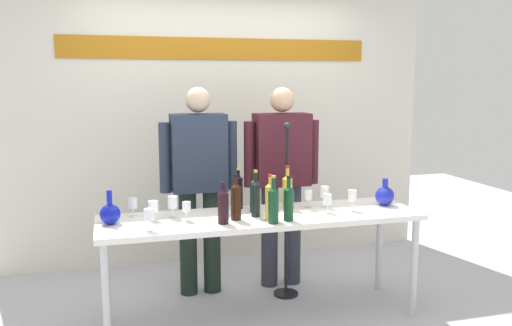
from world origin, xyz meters
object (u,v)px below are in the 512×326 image
at_px(wine_bottle_0, 254,194).
at_px(wine_glass_left_4, 187,207).
at_px(presenter_left, 199,177).
at_px(presenter_right, 282,173).
at_px(decanter_blue_right, 385,195).
at_px(wine_glass_right_2, 324,192).
at_px(wine_glass_right_3, 308,195).
at_px(wine_bottle_8, 273,203).
at_px(wine_glass_left_2, 133,204).
at_px(wine_bottle_6, 289,202).
at_px(wine_glass_left_3, 149,215).
at_px(wine_bottle_3, 223,205).
at_px(display_table, 262,224).
at_px(wine_glass_right_1, 352,196).
at_px(wine_glass_right_0, 327,200).
at_px(wine_bottle_2, 236,200).
at_px(microphone_stand, 286,240).
at_px(wine_bottle_5, 287,190).
at_px(wine_glass_left_1, 173,203).
at_px(wine_bottle_4, 238,191).
at_px(wine_bottle_7, 270,200).
at_px(decanter_blue_left, 110,213).
at_px(wine_glass_left_0, 153,207).
at_px(wine_bottle_1, 256,197).

xyz_separation_m(wine_bottle_0, wine_glass_left_4, (-0.52, -0.12, -0.04)).
height_order(presenter_left, presenter_right, presenter_left).
bearing_deg(presenter_left, decanter_blue_right, -22.80).
bearing_deg(wine_glass_right_2, wine_glass_right_3, 165.66).
relative_size(wine_bottle_8, wine_glass_left_2, 2.45).
relative_size(wine_bottle_0, wine_bottle_6, 1.00).
height_order(wine_glass_left_2, wine_glass_left_3, wine_glass_left_3).
xyz_separation_m(wine_bottle_3, wine_glass_left_3, (-0.49, -0.04, -0.02)).
xyz_separation_m(display_table, wine_glass_right_1, (0.68, -0.06, 0.17)).
distance_m(wine_bottle_0, wine_glass_left_3, 0.84).
bearing_deg(wine_glass_right_0, wine_bottle_8, -159.26).
distance_m(presenter_left, wine_bottle_2, 0.69).
distance_m(presenter_left, wine_glass_left_4, 0.65).
distance_m(wine_bottle_2, wine_bottle_6, 0.36).
height_order(decanter_blue_right, wine_glass_right_2, decanter_blue_right).
relative_size(wine_glass_right_0, microphone_stand, 0.10).
height_order(wine_bottle_5, microphone_stand, microphone_stand).
xyz_separation_m(wine_bottle_2, wine_glass_left_1, (-0.42, 0.17, -0.03)).
relative_size(wine_bottle_0, wine_glass_right_0, 2.25).
distance_m(wine_glass_left_1, wine_glass_left_2, 0.29).
relative_size(presenter_left, wine_glass_left_3, 11.72).
bearing_deg(wine_bottle_4, wine_bottle_5, -15.40).
xyz_separation_m(decanter_blue_right, wine_bottle_6, (-0.86, -0.23, 0.05)).
xyz_separation_m(presenter_right, wine_bottle_7, (-0.33, -0.74, -0.05)).
bearing_deg(wine_bottle_0, wine_glass_right_0, -18.48).
height_order(decanter_blue_left, wine_bottle_5, wine_bottle_5).
xyz_separation_m(wine_bottle_8, wine_glass_left_1, (-0.64, 0.33, -0.03)).
relative_size(wine_bottle_7, wine_glass_left_2, 2.39).
height_order(wine_bottle_0, wine_glass_right_1, wine_bottle_0).
bearing_deg(wine_glass_left_1, wine_glass_right_1, -6.60).
relative_size(wine_glass_left_0, microphone_stand, 0.10).
distance_m(wine_bottle_8, microphone_stand, 0.80).
height_order(presenter_left, wine_bottle_0, presenter_left).
height_order(wine_glass_right_1, wine_glass_right_3, wine_glass_right_1).
relative_size(decanter_blue_right, wine_glass_left_3, 1.47).
height_order(wine_bottle_3, wine_bottle_8, wine_bottle_8).
distance_m(display_table, wine_bottle_4, 0.33).
relative_size(decanter_blue_left, wine_glass_left_0, 1.67).
distance_m(wine_bottle_7, wine_bottle_8, 0.09).
height_order(wine_bottle_4, wine_glass_right_3, wine_bottle_4).
bearing_deg(wine_glass_right_3, presenter_right, 96.69).
bearing_deg(wine_glass_right_1, wine_bottle_8, -165.13).
height_order(wine_bottle_2, microphone_stand, microphone_stand).
height_order(wine_bottle_3, wine_glass_left_2, wine_bottle_3).
bearing_deg(wine_bottle_1, presenter_left, 115.40).
distance_m(wine_glass_left_3, microphone_stand, 1.32).
bearing_deg(decanter_blue_left, microphone_stand, 13.38).
bearing_deg(wine_glass_right_2, wine_bottle_1, -168.02).
bearing_deg(wine_glass_right_3, wine_glass_left_1, -178.03).
distance_m(wine_bottle_2, wine_glass_left_1, 0.45).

